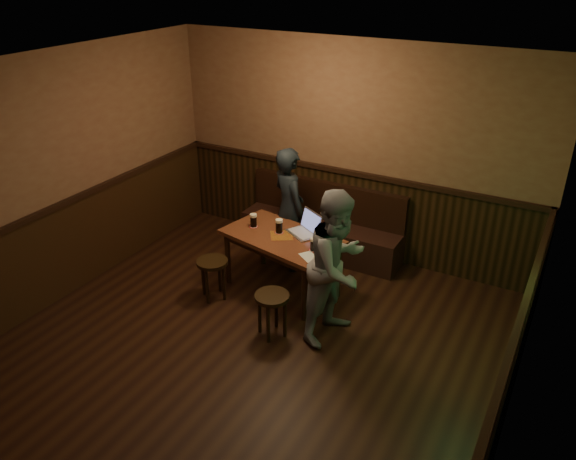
% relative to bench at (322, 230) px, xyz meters
% --- Properties ---
extents(room, '(5.04, 6.04, 2.84)m').
position_rel_bench_xyz_m(room, '(0.27, -2.53, 0.89)').
color(room, black).
rests_on(room, ground).
extents(bench, '(2.20, 0.50, 0.95)m').
position_rel_bench_xyz_m(bench, '(0.00, 0.00, 0.00)').
color(bench, black).
rests_on(bench, ground).
extents(pub_table, '(1.49, 1.04, 0.73)m').
position_rel_bench_xyz_m(pub_table, '(-0.00, -1.10, 0.32)').
color(pub_table, '#4F2616').
rests_on(pub_table, ground).
extents(stool_left, '(0.39, 0.39, 0.50)m').
position_rel_bench_xyz_m(stool_left, '(-0.62, -1.64, 0.08)').
color(stool_left, black).
rests_on(stool_left, ground).
extents(stool_right, '(0.44, 0.44, 0.50)m').
position_rel_bench_xyz_m(stool_right, '(0.35, -1.93, 0.09)').
color(stool_right, black).
rests_on(stool_right, ground).
extents(pint_left, '(0.11, 0.11, 0.17)m').
position_rel_bench_xyz_m(pint_left, '(-0.41, -1.06, 0.50)').
color(pint_left, '#AD151F').
rests_on(pint_left, pub_table).
extents(pint_mid, '(0.11, 0.11, 0.17)m').
position_rel_bench_xyz_m(pint_mid, '(-0.06, -1.05, 0.51)').
color(pint_mid, '#AD151F').
rests_on(pint_mid, pub_table).
extents(pint_right, '(0.10, 0.10, 0.15)m').
position_rel_bench_xyz_m(pint_right, '(0.48, -1.24, 0.50)').
color(pint_right, '#AD151F').
rests_on(pint_right, pub_table).
extents(laptop, '(0.46, 0.43, 0.26)m').
position_rel_bench_xyz_m(laptop, '(0.22, -0.91, 0.48)').
color(laptop, silver).
rests_on(laptop, pub_table).
extents(menu, '(0.27, 0.25, 0.00)m').
position_rel_bench_xyz_m(menu, '(0.51, -1.39, 0.42)').
color(menu, silver).
rests_on(menu, pub_table).
extents(person_suit, '(0.70, 0.63, 1.60)m').
position_rel_bench_xyz_m(person_suit, '(-0.21, -0.54, 0.49)').
color(person_suit, black).
rests_on(person_suit, ground).
extents(person_grey, '(0.77, 0.91, 1.65)m').
position_rel_bench_xyz_m(person_grey, '(0.93, -1.58, 0.52)').
color(person_grey, gray).
rests_on(person_grey, ground).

